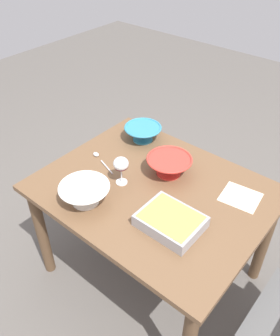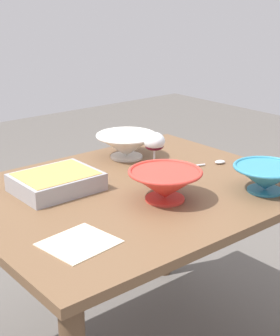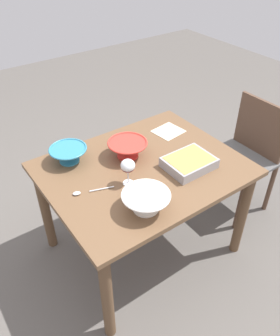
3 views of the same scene
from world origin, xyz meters
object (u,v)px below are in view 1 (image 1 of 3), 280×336
object	(u,v)px
small_bowl	(169,165)
serving_spoon	(99,158)
dining_table	(153,203)
casserole_dish	(171,221)
serving_bowl	(85,193)
mixing_bowl	(143,133)
wine_glass	(121,165)
napkin	(240,197)

from	to	relation	value
small_bowl	serving_spoon	bearing A→B (deg)	-158.40
dining_table	casserole_dish	distance (m)	0.31
dining_table	serving_bowl	bearing A→B (deg)	-123.80
casserole_dish	serving_bowl	world-z (taller)	serving_bowl
mixing_bowl	serving_spoon	bearing A→B (deg)	-101.35
casserole_dish	serving_spoon	size ratio (longest dim) A/B	1.27
wine_glass	small_bowl	size ratio (longest dim) A/B	0.66
serving_spoon	casserole_dish	bearing A→B (deg)	-13.92
napkin	serving_spoon	bearing A→B (deg)	-163.36
mixing_bowl	serving_bowl	xyz separation A→B (m)	(0.14, -0.62, 0.00)
wine_glass	serving_spoon	distance (m)	0.27
wine_glass	serving_bowl	bearing A→B (deg)	-100.26
wine_glass	serving_bowl	world-z (taller)	wine_glass
dining_table	napkin	xyz separation A→B (m)	(0.38, 0.23, 0.11)
casserole_dish	wine_glass	bearing A→B (deg)	167.67
small_bowl	serving_spoon	xyz separation A→B (m)	(-0.39, -0.15, -0.05)
small_bowl	serving_spoon	world-z (taller)	small_bowl
small_bowl	serving_bowl	xyz separation A→B (m)	(-0.19, -0.45, -0.00)
wine_glass	napkin	size ratio (longest dim) A/B	0.87
serving_bowl	napkin	size ratio (longest dim) A/B	1.35
casserole_dish	napkin	distance (m)	0.42
dining_table	casserole_dish	xyz separation A→B (m)	(0.22, -0.16, 0.15)
wine_glass	serving_spoon	xyz separation A→B (m)	(-0.24, 0.07, -0.11)
mixing_bowl	serving_bowl	bearing A→B (deg)	-77.61
mixing_bowl	serving_spoon	distance (m)	0.33
dining_table	small_bowl	xyz separation A→B (m)	(-0.01, 0.15, 0.17)
serving_bowl	small_bowl	bearing A→B (deg)	67.26
mixing_bowl	napkin	bearing A→B (deg)	-6.78
dining_table	wine_glass	xyz separation A→B (m)	(-0.16, -0.07, 0.23)
dining_table	small_bowl	world-z (taller)	small_bowl
serving_bowl	casserole_dish	bearing A→B (deg)	18.30
napkin	small_bowl	bearing A→B (deg)	-168.47
dining_table	mixing_bowl	world-z (taller)	mixing_bowl
dining_table	serving_bowl	size ratio (longest dim) A/B	4.61
mixing_bowl	casserole_dish	bearing A→B (deg)	-40.31
casserole_dish	small_bowl	world-z (taller)	small_bowl
wine_glass	casserole_dish	bearing A→B (deg)	-12.33
napkin	casserole_dish	bearing A→B (deg)	-112.43
mixing_bowl	napkin	distance (m)	0.73
mixing_bowl	small_bowl	bearing A→B (deg)	-27.29
small_bowl	wine_glass	bearing A→B (deg)	-123.31
serving_bowl	napkin	world-z (taller)	serving_bowl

